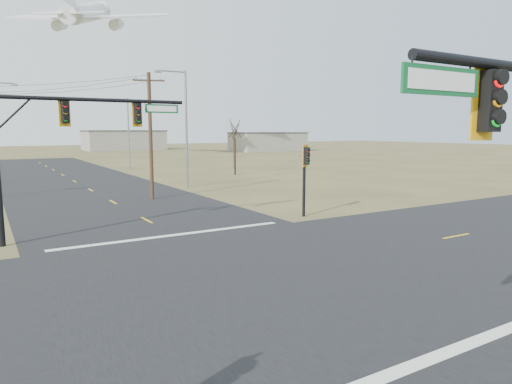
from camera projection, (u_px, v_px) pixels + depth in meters
ground at (249, 276)px, 16.67m from camera, size 320.00×320.00×0.00m
road_ew at (249, 276)px, 16.67m from camera, size 160.00×14.00×0.02m
road_ns at (249, 275)px, 16.66m from camera, size 14.00×160.00×0.02m
stop_bar_near at (416, 365)px, 10.30m from camera, size 12.00×0.40×0.01m
stop_bar_far at (175, 235)px, 23.03m from camera, size 12.00×0.40×0.01m
mast_arm_far at (64, 130)px, 21.70m from camera, size 9.08×0.52×7.36m
pedestal_signal_ne at (306, 164)px, 27.61m from camera, size 0.67×0.58×4.44m
utility_pole_near at (150, 134)px, 34.56m from camera, size 2.27×0.82×9.57m
streetlight_a at (184, 122)px, 41.76m from camera, size 2.99×0.36×10.69m
streetlight_b at (127, 129)px, 61.27m from camera, size 2.69×0.41×9.59m
bare_tree_c at (235, 128)px, 53.74m from camera, size 3.06×3.06×7.03m
bare_tree_d at (234, 131)px, 63.76m from camera, size 2.99×2.99×6.36m
warehouse_mid at (124, 141)px, 122.49m from camera, size 20.00×12.00×5.00m
warehouse_right at (268, 142)px, 116.63m from camera, size 18.00×10.00×4.50m
jet_airliner at (87, 13)px, 81.42m from camera, size 27.03×27.44×13.74m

